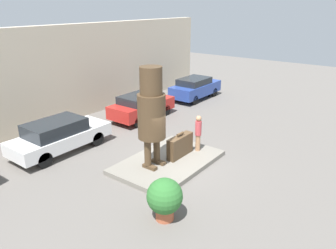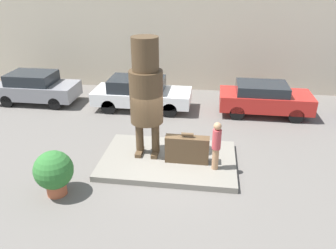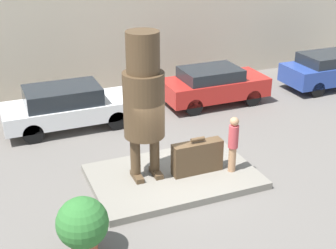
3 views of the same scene
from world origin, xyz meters
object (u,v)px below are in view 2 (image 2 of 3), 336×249
(parked_car_red, at_px, (264,98))
(parked_car_grey, at_px, (36,87))
(statue_figure, at_px, (146,89))
(planter_pot, at_px, (54,171))
(tourist, at_px, (216,144))
(parked_car_white, at_px, (141,93))
(giant_suitcase, at_px, (187,149))

(parked_car_red, bearing_deg, parked_car_grey, 179.89)
(statue_figure, bearing_deg, planter_pot, -133.58)
(parked_car_red, distance_m, planter_pot, 10.15)
(tourist, relative_size, parked_car_grey, 0.42)
(parked_car_white, bearing_deg, tourist, -55.54)
(parked_car_red, bearing_deg, giant_suitcase, -122.03)
(statue_figure, height_order, parked_car_red, statue_figure)
(giant_suitcase, relative_size, planter_pot, 1.03)
(giant_suitcase, bearing_deg, parked_car_grey, 147.87)
(tourist, bearing_deg, parked_car_red, 67.69)
(statue_figure, bearing_deg, giant_suitcase, -14.98)
(giant_suitcase, bearing_deg, statue_figure, 165.02)
(giant_suitcase, xyz_separation_m, parked_car_white, (-2.71, 5.05, 0.15))
(tourist, xyz_separation_m, planter_pot, (-4.82, -1.79, -0.33))
(statue_figure, relative_size, giant_suitcase, 2.79)
(parked_car_white, xyz_separation_m, parked_car_red, (5.94, 0.11, -0.02))
(statue_figure, xyz_separation_m, planter_pot, (-2.38, -2.50, -1.85))
(statue_figure, xyz_separation_m, giant_suitcase, (1.46, -0.39, -1.98))
(statue_figure, height_order, planter_pot, statue_figure)
(giant_suitcase, xyz_separation_m, planter_pot, (-3.84, -2.11, 0.13))
(parked_car_grey, xyz_separation_m, planter_pot, (4.41, -7.30, -0.02))
(planter_pot, bearing_deg, parked_car_grey, 121.16)
(statue_figure, height_order, giant_suitcase, statue_figure)
(parked_car_grey, relative_size, parked_car_white, 0.86)
(statue_figure, xyz_separation_m, parked_car_grey, (-6.79, 4.79, -1.83))
(statue_figure, distance_m, tourist, 2.96)
(parked_car_white, relative_size, planter_pot, 3.27)
(parked_car_white, bearing_deg, parked_car_grey, 178.65)
(giant_suitcase, relative_size, parked_car_grey, 0.37)
(statue_figure, distance_m, giant_suitcase, 2.49)
(giant_suitcase, height_order, parked_car_red, parked_car_red)
(planter_pot, bearing_deg, tourist, 20.33)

